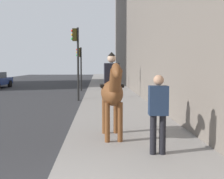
{
  "coord_description": "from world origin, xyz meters",
  "views": [
    {
      "loc": [
        -3.15,
        -0.84,
        2.01
      ],
      "look_at": [
        4.0,
        -1.22,
        1.4
      ],
      "focal_mm": 44.78,
      "sensor_mm": 36.0,
      "label": 1
    }
  ],
  "objects_px": {
    "mounted_horse_near": "(112,91)",
    "pedestrian_greeting": "(158,109)",
    "traffic_light_far_curb": "(80,62)",
    "traffic_light_near_curb": "(76,52)"
  },
  "relations": [
    {
      "from": "traffic_light_near_curb",
      "to": "traffic_light_far_curb",
      "type": "height_order",
      "value": "traffic_light_near_curb"
    },
    {
      "from": "traffic_light_near_curb",
      "to": "traffic_light_far_curb",
      "type": "relative_size",
      "value": 1.2
    },
    {
      "from": "mounted_horse_near",
      "to": "traffic_light_near_curb",
      "type": "height_order",
      "value": "traffic_light_near_curb"
    },
    {
      "from": "pedestrian_greeting",
      "to": "traffic_light_far_curb",
      "type": "distance_m",
      "value": 16.67
    },
    {
      "from": "traffic_light_far_curb",
      "to": "traffic_light_near_curb",
      "type": "bearing_deg",
      "value": -178.11
    },
    {
      "from": "pedestrian_greeting",
      "to": "traffic_light_near_curb",
      "type": "distance_m",
      "value": 10.65
    },
    {
      "from": "mounted_horse_near",
      "to": "pedestrian_greeting",
      "type": "distance_m",
      "value": 1.67
    },
    {
      "from": "mounted_horse_near",
      "to": "traffic_light_far_curb",
      "type": "distance_m",
      "value": 15.16
    },
    {
      "from": "mounted_horse_near",
      "to": "pedestrian_greeting",
      "type": "relative_size",
      "value": 1.32
    },
    {
      "from": "traffic_light_near_curb",
      "to": "traffic_light_far_curb",
      "type": "distance_m",
      "value": 6.2
    }
  ]
}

